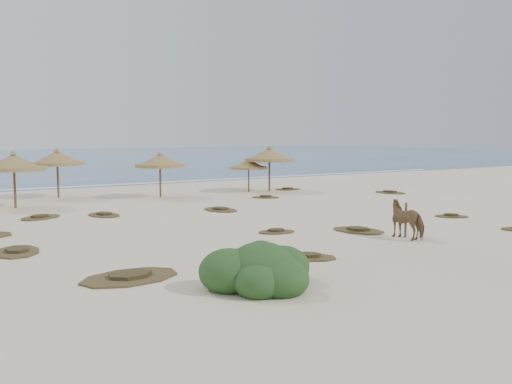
% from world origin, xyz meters
% --- Properties ---
extents(ground, '(160.00, 160.00, 0.00)m').
position_xyz_m(ground, '(0.00, 0.00, 0.00)').
color(ground, beige).
rests_on(ground, ground).
extents(ocean, '(200.00, 100.00, 0.01)m').
position_xyz_m(ocean, '(0.00, 75.00, 0.00)').
color(ocean, navy).
rests_on(ocean, ground).
extents(foam_line, '(70.00, 0.60, 0.01)m').
position_xyz_m(foam_line, '(0.00, 26.00, 0.00)').
color(foam_line, white).
rests_on(foam_line, ground).
extents(palapa_1, '(4.20, 4.20, 3.10)m').
position_xyz_m(palapa_1, '(-8.13, 15.60, 2.41)').
color(palapa_1, brown).
rests_on(palapa_1, ground).
extents(palapa_2, '(3.59, 3.59, 3.10)m').
position_xyz_m(palapa_2, '(-5.01, 19.44, 2.40)').
color(palapa_2, brown).
rests_on(palapa_2, ground).
extents(palapa_3, '(4.09, 4.09, 2.89)m').
position_xyz_m(palapa_3, '(0.45, 16.26, 2.24)').
color(palapa_3, brown).
rests_on(palapa_3, ground).
extents(palapa_4, '(4.46, 4.46, 3.17)m').
position_xyz_m(palapa_4, '(8.30, 15.80, 2.46)').
color(palapa_4, brown).
rests_on(palapa_4, ground).
extents(palapa_5, '(3.32, 3.32, 2.40)m').
position_xyz_m(palapa_5, '(6.89, 16.24, 1.86)').
color(palapa_5, brown).
rests_on(palapa_5, ground).
extents(horse, '(0.96, 1.81, 1.47)m').
position_xyz_m(horse, '(3.14, -1.72, 0.73)').
color(horse, olive).
rests_on(horse, ground).
extents(fence_post_near, '(0.13, 0.13, 1.35)m').
position_xyz_m(fence_post_near, '(3.20, -1.56, 0.68)').
color(fence_post_near, '#63584A').
rests_on(fence_post_near, ground).
extents(bush, '(3.14, 2.76, 1.41)m').
position_xyz_m(bush, '(-5.41, -4.67, 0.46)').
color(bush, '#2E5022').
rests_on(bush, ground).
extents(scrub_0, '(1.89, 2.51, 0.16)m').
position_xyz_m(scrub_0, '(-10.06, 3.37, 0.05)').
color(scrub_0, brown).
rests_on(scrub_0, ground).
extents(scrub_2, '(1.73, 1.33, 0.16)m').
position_xyz_m(scrub_2, '(-0.47, 1.93, 0.05)').
color(scrub_2, brown).
rests_on(scrub_2, ground).
extents(scrub_3, '(1.70, 2.37, 0.16)m').
position_xyz_m(scrub_3, '(0.76, 8.95, 0.05)').
color(scrub_3, brown).
rests_on(scrub_3, ground).
extents(scrub_4, '(1.84, 1.80, 0.16)m').
position_xyz_m(scrub_4, '(9.07, 1.05, 0.05)').
color(scrub_4, brown).
rests_on(scrub_4, ground).
extents(scrub_5, '(1.72, 2.42, 0.16)m').
position_xyz_m(scrub_5, '(14.46, 10.47, 0.05)').
color(scrub_5, brown).
rests_on(scrub_5, ground).
extents(scrub_6, '(2.54, 2.32, 0.16)m').
position_xyz_m(scrub_6, '(-7.76, 11.07, 0.05)').
color(scrub_6, brown).
rests_on(scrub_6, ground).
extents(scrub_7, '(2.03, 1.90, 0.16)m').
position_xyz_m(scrub_7, '(5.85, 12.50, 0.05)').
color(scrub_7, brown).
rests_on(scrub_7, ground).
extents(scrub_9, '(2.06, 2.60, 0.16)m').
position_xyz_m(scrub_9, '(2.56, 0.41, 0.05)').
color(scrub_9, brown).
rests_on(scrub_9, ground).
extents(scrub_10, '(2.06, 1.57, 0.16)m').
position_xyz_m(scrub_10, '(9.91, 15.87, 0.05)').
color(scrub_10, brown).
rests_on(scrub_10, ground).
extents(scrub_11, '(2.11, 2.06, 0.16)m').
position_xyz_m(scrub_11, '(-2.21, -2.52, 0.05)').
color(scrub_11, brown).
rests_on(scrub_11, ground).
extents(scrub_13, '(1.72, 2.27, 0.16)m').
position_xyz_m(scrub_13, '(-4.96, 10.28, 0.05)').
color(scrub_13, brown).
rests_on(scrub_13, ground).
extents(scrub_14, '(3.05, 2.17, 0.16)m').
position_xyz_m(scrub_14, '(-7.98, -1.93, 0.05)').
color(scrub_14, brown).
rests_on(scrub_14, ground).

